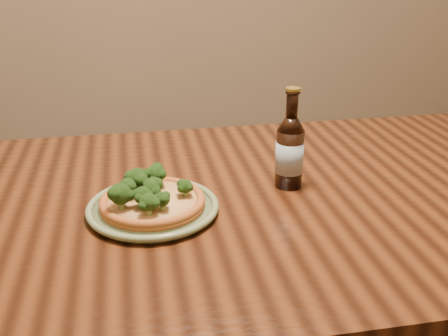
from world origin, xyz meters
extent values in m
cube|color=#44210E|center=(0.00, 0.10, 0.73)|extent=(1.60, 0.90, 0.04)
cylinder|color=#44210E|center=(0.73, 0.48, 0.35)|extent=(0.07, 0.07, 0.71)
cylinder|color=#6F7F57|center=(-0.17, 0.06, 0.76)|extent=(0.24, 0.24, 0.01)
torus|color=#6F7F57|center=(-0.17, 0.06, 0.76)|extent=(0.27, 0.27, 0.01)
torus|color=#6F7F57|center=(-0.17, 0.06, 0.76)|extent=(0.21, 0.21, 0.01)
cylinder|color=#A45925|center=(-0.17, 0.06, 0.77)|extent=(0.21, 0.21, 0.01)
torus|color=#A45925|center=(-0.17, 0.06, 0.78)|extent=(0.21, 0.21, 0.02)
cylinder|color=#EBDB90|center=(-0.17, 0.06, 0.78)|extent=(0.18, 0.18, 0.01)
sphere|color=#2A541A|center=(-0.17, 0.06, 0.80)|extent=(0.05, 0.05, 0.04)
sphere|color=#2A541A|center=(-0.17, 0.09, 0.80)|extent=(0.04, 0.04, 0.03)
sphere|color=#2A541A|center=(-0.19, 0.03, 0.80)|extent=(0.04, 0.04, 0.03)
sphere|color=#2A541A|center=(-0.16, 0.12, 0.81)|extent=(0.05, 0.05, 0.04)
sphere|color=#2A541A|center=(-0.22, 0.08, 0.80)|extent=(0.04, 0.04, 0.03)
sphere|color=#2A541A|center=(-0.16, 0.01, 0.80)|extent=(0.04, 0.04, 0.03)
sphere|color=#2A541A|center=(-0.20, 0.10, 0.81)|extent=(0.06, 0.06, 0.04)
sphere|color=#2A541A|center=(-0.18, 0.00, 0.80)|extent=(0.05, 0.05, 0.03)
sphere|color=#2A541A|center=(-0.24, 0.03, 0.81)|extent=(0.06, 0.06, 0.04)
sphere|color=#2A541A|center=(-0.11, 0.06, 0.80)|extent=(0.04, 0.04, 0.03)
cylinder|color=black|center=(0.13, 0.13, 0.82)|extent=(0.06, 0.06, 0.13)
cone|color=black|center=(0.13, 0.13, 0.90)|extent=(0.06, 0.06, 0.03)
cylinder|color=black|center=(0.13, 0.13, 0.94)|extent=(0.03, 0.03, 0.06)
torus|color=black|center=(0.13, 0.13, 0.96)|extent=(0.03, 0.03, 0.00)
cylinder|color=#A58C33|center=(0.13, 0.13, 0.97)|extent=(0.03, 0.03, 0.01)
cylinder|color=#9AACBA|center=(0.13, 0.13, 0.82)|extent=(0.06, 0.06, 0.07)
camera|label=1|loc=(-0.21, -0.89, 1.25)|focal=42.00mm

